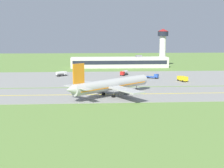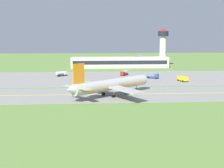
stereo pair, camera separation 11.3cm
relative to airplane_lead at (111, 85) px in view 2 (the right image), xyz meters
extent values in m
plane|color=olive|center=(-6.00, 2.68, -4.13)|extent=(500.00, 500.00, 0.00)
cube|color=gray|center=(-6.00, 2.68, -4.08)|extent=(240.00, 28.00, 0.10)
cube|color=gray|center=(4.00, 44.68, -4.08)|extent=(140.00, 52.00, 0.10)
cube|color=yellow|center=(-6.00, 2.68, -4.03)|extent=(220.00, 0.60, 0.01)
cylinder|color=#ADADA8|center=(0.38, 0.31, 0.07)|extent=(28.72, 24.78, 4.00)
cone|color=#ADADA8|center=(14.39, 11.93, 0.07)|extent=(4.43, 4.58, 3.80)
cone|color=#ADADA8|center=(-13.79, -11.43, 0.47)|extent=(4.63, 4.66, 3.40)
cube|color=orange|center=(0.38, 0.31, -0.43)|extent=(26.68, 23.11, 0.36)
cube|color=#1E232D|center=(12.69, 10.53, 0.77)|extent=(3.56, 3.77, 0.70)
cube|color=#ADADA8|center=(-6.74, 5.45, -0.43)|extent=(14.32, 13.65, 0.50)
cylinder|color=#47474C|center=(-3.93, 5.19, -1.83)|extent=(4.09, 3.94, 2.30)
cylinder|color=black|center=(-2.70, 6.21, -1.83)|extent=(1.53, 1.78, 2.10)
cube|color=#ADADA8|center=(4.11, -7.64, -0.43)|extent=(11.96, 15.29, 0.50)
cylinder|color=#47474C|center=(4.37, -4.82, -1.83)|extent=(4.09, 3.94, 2.30)
cylinder|color=black|center=(5.60, -3.80, -1.83)|extent=(1.53, 1.78, 2.10)
cube|color=orange|center=(-11.17, -9.26, 5.32)|extent=(3.64, 3.12, 6.50)
cube|color=#ADADA8|center=(-13.37, -6.93, 0.87)|extent=(5.97, 5.91, 0.30)
cube|color=#ADADA8|center=(-9.28, -11.85, 0.87)|extent=(5.32, 6.32, 0.30)
cylinder|color=slate|center=(10.38, 8.61, -2.76)|extent=(0.24, 0.24, 1.65)
cylinder|color=black|center=(10.38, 8.61, -3.58)|extent=(1.07, 0.97, 1.10)
cylinder|color=slate|center=(-2.82, 1.04, -2.76)|extent=(0.24, 0.24, 1.65)
cylinder|color=black|center=(-3.00, 1.25, -3.58)|extent=(1.07, 0.97, 1.10)
cylinder|color=black|center=(-2.65, 0.82, -3.58)|extent=(1.07, 0.97, 1.10)
cylinder|color=slate|center=(0.50, -2.97, -2.76)|extent=(0.24, 0.24, 1.65)
cylinder|color=black|center=(0.32, -2.75, -3.58)|extent=(1.07, 0.97, 1.10)
cylinder|color=black|center=(0.67, -3.18, -3.58)|extent=(1.07, 0.97, 1.10)
cube|color=red|center=(9.15, 51.94, -2.63)|extent=(2.65, 2.58, 1.80)
cube|color=#1E232D|center=(8.75, 51.29, -2.32)|extent=(1.63, 1.07, 0.81)
cylinder|color=silver|center=(10.73, 54.50, -2.38)|extent=(3.74, 4.52, 1.80)
cube|color=#383838|center=(10.73, 54.50, -3.41)|extent=(3.99, 4.68, 0.24)
cylinder|color=orange|center=(9.15, 51.94, -1.63)|extent=(0.20, 0.20, 0.18)
cylinder|color=black|center=(10.00, 51.42, -3.68)|extent=(0.73, 0.92, 0.90)
cylinder|color=black|center=(8.30, 52.47, -3.68)|extent=(0.73, 0.92, 0.90)
cylinder|color=black|center=(12.06, 54.66, -3.68)|extent=(0.73, 0.92, 0.90)
cylinder|color=black|center=(10.27, 55.76, -3.68)|extent=(0.73, 0.92, 0.90)
cube|color=silver|center=(-21.79, 54.32, -2.63)|extent=(2.66, 2.69, 1.80)
cube|color=#1E232D|center=(-21.20, 54.81, -2.32)|extent=(1.27, 1.49, 0.81)
cylinder|color=silver|center=(-24.10, 52.40, -2.38)|extent=(4.38, 4.07, 1.80)
cube|color=#383838|center=(-24.10, 52.40, -3.41)|extent=(4.57, 4.30, 0.24)
cylinder|color=orange|center=(-21.79, 54.32, -1.63)|extent=(0.20, 0.20, 0.18)
cylinder|color=black|center=(-22.43, 55.09, -3.68)|extent=(0.88, 0.81, 0.90)
cylinder|color=black|center=(-21.15, 53.55, -3.68)|extent=(0.88, 0.81, 0.90)
cylinder|color=black|center=(-25.41, 52.66, -3.68)|extent=(0.88, 0.81, 0.90)
cylinder|color=black|center=(-24.07, 51.05, -3.68)|extent=(0.88, 0.81, 0.90)
cube|color=yellow|center=(34.83, 33.03, -2.63)|extent=(2.50, 2.38, 1.80)
cube|color=#1E232D|center=(34.56, 33.74, -2.32)|extent=(1.77, 0.75, 0.81)
cube|color=yellow|center=(35.86, 30.21, -2.53)|extent=(3.42, 4.67, 2.00)
cylinder|color=orange|center=(34.83, 33.03, -1.63)|extent=(0.20, 0.20, 0.18)
cylinder|color=black|center=(33.89, 32.68, -3.68)|extent=(0.59, 0.95, 0.90)
cylinder|color=black|center=(35.77, 33.37, -3.68)|extent=(0.59, 0.95, 0.90)
cylinder|color=black|center=(35.17, 29.06, -3.68)|extent=(0.59, 0.95, 0.90)
cylinder|color=black|center=(37.14, 29.79, -3.68)|extent=(0.59, 0.95, 0.90)
cube|color=#264CA5|center=(25.15, 40.60, -2.63)|extent=(2.60, 2.66, 1.80)
cube|color=#1E232D|center=(25.79, 40.18, -2.32)|extent=(1.11, 1.60, 0.81)
cube|color=#264CA5|center=(22.47, 42.36, -3.33)|extent=(5.00, 4.28, 0.40)
cylinder|color=orange|center=(25.15, 40.60, -1.63)|extent=(0.20, 0.20, 0.18)
cylinder|color=black|center=(25.70, 41.44, -3.68)|extent=(0.92, 0.74, 0.90)
cylinder|color=black|center=(24.60, 39.76, -3.68)|extent=(0.92, 0.74, 0.90)
cylinder|color=black|center=(22.28, 43.74, -3.68)|extent=(0.92, 0.74, 0.90)
cylinder|color=black|center=(21.13, 41.98, -3.68)|extent=(0.92, 0.74, 0.90)
cube|color=beige|center=(11.33, 93.22, -0.64)|extent=(65.01, 9.69, 6.98)
cube|color=#1E232D|center=(11.33, 88.32, -0.29)|extent=(62.41, 0.10, 2.51)
cube|color=slate|center=(24.33, 93.22, 3.45)|extent=(4.00, 4.00, 1.20)
cylinder|color=silver|center=(41.61, 98.14, 6.33)|extent=(4.40, 4.40, 20.91)
cylinder|color=#1E232D|center=(41.61, 98.14, 18.38)|extent=(7.20, 7.20, 3.20)
cone|color=maroon|center=(41.61, 98.14, 20.88)|extent=(7.60, 7.60, 1.80)
camera|label=1|loc=(-6.47, -104.19, 17.71)|focal=47.34mm
camera|label=2|loc=(-6.35, -104.19, 17.71)|focal=47.34mm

